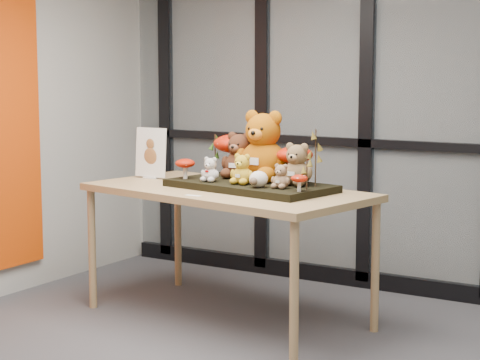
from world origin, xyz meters
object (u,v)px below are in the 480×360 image
Objects in this scene: diorama_tray at (250,186)px; bear_small_yellow at (242,167)px; bear_white_bow at (210,168)px; mushroom_back_right at (295,163)px; bear_tan_back at (297,162)px; bear_beige_small at (281,175)px; sign_holder at (151,154)px; mushroom_back_left at (234,153)px; plush_cream_hedgehog at (259,178)px; mushroom_front_right at (299,182)px; bear_pooh_yellow at (263,142)px; bear_brown_medium at (240,153)px; mushroom_front_left at (185,168)px; display_table at (227,199)px.

bear_small_yellow reaches higher than diorama_tray.
mushroom_back_right is at bearing 33.23° from bear_white_bow.
bear_beige_small is at bearing -87.18° from bear_tan_back.
bear_white_bow is at bearing -168.46° from bear_small_yellow.
bear_small_yellow is 0.87m from sign_holder.
bear_tan_back is at bearing -19.55° from mushroom_back_left.
mushroom_front_right is at bearing 5.24° from plush_cream_hedgehog.
bear_brown_medium is at bearing -176.49° from bear_pooh_yellow.
bear_small_yellow is 1.46× the size of mushroom_front_left.
bear_small_yellow is 1.89× the size of mushroom_front_right.
bear_white_bow is 0.52m from mushroom_back_right.
bear_pooh_yellow is 1.41× the size of sign_holder.
bear_brown_medium is at bearing 134.80° from bear_small_yellow.
bear_white_bow is at bearing -133.32° from display_table.
mushroom_back_left is at bearing 166.20° from mushroom_back_right.
display_table is 17.66× the size of mushroom_front_right.
mushroom_front_right is at bearing -14.59° from sign_holder.
sign_holder is (-0.40, 0.17, 0.05)m from mushroom_front_left.
mushroom_back_left is (-0.26, 0.23, 0.17)m from diorama_tray.
bear_white_bow is 0.52m from bear_beige_small.
display_table is at bearing 177.97° from bear_beige_small.
bear_pooh_yellow is 3.44× the size of mushroom_front_left.
bear_white_bow is at bearing -145.31° from diorama_tray.
sign_holder is (-0.87, -0.01, -0.12)m from bear_pooh_yellow.
bear_pooh_yellow is 0.26m from mushroom_back_right.
bear_pooh_yellow is 0.40m from bear_beige_small.
bear_brown_medium is (-0.19, 0.02, -0.08)m from bear_pooh_yellow.
bear_small_yellow is 0.32m from mushroom_back_right.
bear_tan_back is 0.26m from plush_cream_hedgehog.
bear_small_yellow reaches higher than bear_beige_small.
bear_small_yellow is 0.45m from mushroom_front_right.
diorama_tray is at bearing -8.50° from sign_holder.
bear_beige_small is (0.29, -0.04, -0.02)m from bear_small_yellow.
bear_white_bow is (-0.23, -0.10, 0.11)m from diorama_tray.
mushroom_back_left is at bearing 148.53° from diorama_tray.
display_table is 6.39× the size of mushroom_back_left.
bear_brown_medium is at bearing 175.36° from mushroom_back_right.
mushroom_front_right is at bearing 2.24° from bear_white_bow.
mushroom_back_left reaches higher than diorama_tray.
bear_tan_back is 1.38× the size of bear_small_yellow.
sign_holder is (-0.62, 0.21, 0.03)m from bear_white_bow.
bear_white_bow is 1.06× the size of bear_beige_small.
mushroom_back_right is at bearing 31.92° from diorama_tray.
bear_pooh_yellow reaches higher than mushroom_front_left.
bear_tan_back is 0.33m from bear_small_yellow.
mushroom_front_right is (0.13, -0.22, -0.09)m from bear_tan_back.
mushroom_back_right is (0.41, -0.03, -0.04)m from bear_brown_medium.
sign_holder is at bearing -167.13° from bear_brown_medium.
bear_brown_medium is 0.53m from bear_beige_small.
bear_small_yellow is at bearing 11.54° from bear_white_bow.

